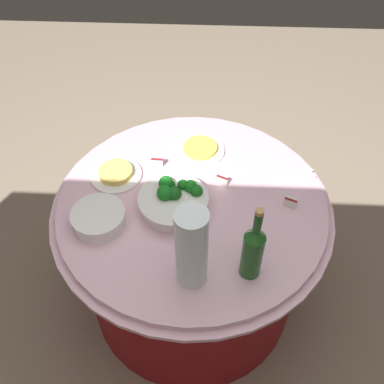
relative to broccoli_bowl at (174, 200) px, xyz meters
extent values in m
plane|color=gray|center=(-0.07, -0.04, -0.78)|extent=(6.00, 6.00, 0.00)
cylinder|color=maroon|center=(-0.07, -0.04, -0.44)|extent=(1.01, 1.01, 0.69)
cylinder|color=#E0B2C6|center=(-0.07, -0.04, -0.08)|extent=(1.16, 1.16, 0.02)
cylinder|color=#E0B2C6|center=(-0.07, -0.04, -0.06)|extent=(1.10, 1.10, 0.03)
cylinder|color=white|center=(0.00, 0.01, -0.02)|extent=(0.26, 0.26, 0.05)
cylinder|color=white|center=(0.00, 0.01, 0.01)|extent=(0.28, 0.28, 0.01)
sphere|color=#19631E|center=(0.02, -0.05, 0.03)|extent=(0.04, 0.04, 0.04)
sphere|color=#19731E|center=(-0.04, 0.08, 0.03)|extent=(0.05, 0.05, 0.05)
sphere|color=#19681E|center=(-0.09, -0.02, 0.03)|extent=(0.05, 0.05, 0.05)
sphere|color=#197D1E|center=(0.03, -0.05, 0.04)|extent=(0.06, 0.06, 0.06)
sphere|color=#19791E|center=(-0.06, -0.04, 0.04)|extent=(0.05, 0.05, 0.05)
sphere|color=#196A1E|center=(0.01, 0.00, 0.03)|extent=(0.05, 0.05, 0.05)
sphere|color=#19751E|center=(-0.03, -0.05, 0.03)|extent=(0.04, 0.04, 0.04)
sphere|color=#195A1E|center=(0.00, 0.00, 0.03)|extent=(0.06, 0.06, 0.06)
sphere|color=#19741E|center=(0.03, 0.00, 0.04)|extent=(0.06, 0.06, 0.06)
cylinder|color=white|center=(0.28, 0.10, -0.04)|extent=(0.21, 0.21, 0.01)
cylinder|color=white|center=(0.28, 0.10, -0.03)|extent=(0.21, 0.21, 0.01)
cylinder|color=white|center=(0.28, 0.10, -0.02)|extent=(0.21, 0.21, 0.01)
cylinder|color=white|center=(0.28, 0.10, -0.01)|extent=(0.21, 0.21, 0.01)
cylinder|color=white|center=(0.28, 0.10, 0.00)|extent=(0.21, 0.21, 0.01)
cylinder|color=white|center=(0.28, 0.10, 0.01)|extent=(0.21, 0.21, 0.01)
cylinder|color=#1B501C|center=(-0.29, 0.29, 0.06)|extent=(0.07, 0.07, 0.20)
cone|color=#1B501C|center=(-0.29, 0.29, 0.18)|extent=(0.07, 0.07, 0.04)
cylinder|color=#1B501C|center=(-0.29, 0.29, 0.24)|extent=(0.03, 0.03, 0.08)
cylinder|color=#B2844C|center=(-0.29, 0.29, 0.29)|extent=(0.03, 0.03, 0.02)
cylinder|color=silver|center=(-0.09, 0.32, 0.13)|extent=(0.11, 0.11, 0.34)
sphere|color=#E5B26B|center=(-0.06, 0.32, 0.00)|extent=(0.06, 0.06, 0.06)
sphere|color=#E5B26B|center=(-0.10, 0.34, 0.00)|extent=(0.06, 0.06, 0.06)
sphere|color=#E5B26B|center=(-0.10, 0.30, 0.00)|extent=(0.06, 0.06, 0.06)
sphere|color=#72C64C|center=(-0.07, 0.33, 0.05)|extent=(0.06, 0.06, 0.06)
sphere|color=#72C64C|center=(-0.10, 0.33, 0.05)|extent=(0.06, 0.06, 0.06)
sphere|color=#72C64C|center=(-0.08, 0.30, 0.05)|extent=(0.06, 0.06, 0.06)
sphere|color=red|center=(-0.08, 0.34, 0.10)|extent=(0.06, 0.06, 0.06)
sphere|color=red|center=(-0.11, 0.32, 0.10)|extent=(0.06, 0.06, 0.06)
sphere|color=red|center=(-0.07, 0.30, 0.10)|extent=(0.06, 0.06, 0.06)
cylinder|color=silver|center=(-0.51, -0.22, -0.04)|extent=(0.16, 0.04, 0.01)
cylinder|color=silver|center=(-0.52, -0.19, -0.04)|extent=(0.16, 0.04, 0.01)
sphere|color=silver|center=(-0.44, -0.19, -0.04)|extent=(0.01, 0.01, 0.01)
cylinder|color=white|center=(-0.09, -0.34, -0.04)|extent=(0.22, 0.22, 0.01)
cylinder|color=#F2D14C|center=(-0.09, -0.34, -0.02)|extent=(0.15, 0.15, 0.02)
cylinder|color=white|center=(0.26, -0.16, -0.04)|extent=(0.22, 0.22, 0.01)
cylinder|color=#EACC60|center=(0.26, -0.16, -0.02)|extent=(0.14, 0.14, 0.03)
cube|color=white|center=(-0.19, -0.13, -0.01)|extent=(0.05, 0.03, 0.05)
cube|color=maroon|center=(-0.19, -0.13, 0.00)|extent=(0.05, 0.03, 0.01)
cube|color=white|center=(-0.46, -0.02, -0.01)|extent=(0.05, 0.03, 0.05)
cube|color=maroon|center=(-0.46, -0.02, 0.00)|extent=(0.05, 0.03, 0.01)
cube|color=white|center=(0.09, -0.23, -0.01)|extent=(0.05, 0.01, 0.05)
cube|color=maroon|center=(0.09, -0.23, 0.00)|extent=(0.05, 0.01, 0.01)
camera|label=1|loc=(-0.13, 1.12, 1.28)|focal=40.38mm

